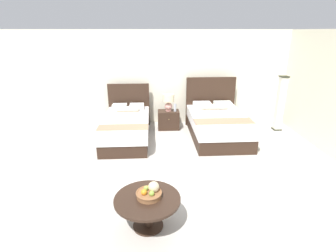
# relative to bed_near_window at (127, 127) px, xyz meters

# --- Properties ---
(ground_plane) EXTENTS (10.37, 9.29, 0.02)m
(ground_plane) POSITION_rel_bed_near_window_xyz_m (1.14, -1.58, -0.32)
(ground_plane) COLOR #B6B0A7
(wall_back) EXTENTS (10.37, 0.12, 2.60)m
(wall_back) POSITION_rel_bed_near_window_xyz_m (1.14, 1.26, 0.99)
(wall_back) COLOR silver
(wall_back) RESTS_ON ground
(bed_near_window) EXTENTS (1.15, 2.21, 1.20)m
(bed_near_window) POSITION_rel_bed_near_window_xyz_m (0.00, 0.00, 0.00)
(bed_near_window) COLOR #312017
(bed_near_window) RESTS_ON ground
(bed_near_corner) EXTENTS (1.38, 2.12, 1.37)m
(bed_near_corner) POSITION_rel_bed_near_window_xyz_m (2.29, 0.00, 0.03)
(bed_near_corner) COLOR #312017
(bed_near_corner) RESTS_ON ground
(nightstand) EXTENTS (0.58, 0.42, 0.51)m
(nightstand) POSITION_rel_bed_near_window_xyz_m (1.08, 0.66, -0.06)
(nightstand) COLOR #312017
(nightstand) RESTS_ON ground
(table_lamp) EXTENTS (0.31, 0.31, 0.46)m
(table_lamp) POSITION_rel_bed_near_window_xyz_m (1.08, 0.68, 0.48)
(table_lamp) COLOR #D7998D
(table_lamp) RESTS_ON nightstand
(vase) EXTENTS (0.07, 0.07, 0.21)m
(vase) POSITION_rel_bed_near_window_xyz_m (1.26, 0.62, 0.30)
(vase) COLOR silver
(vase) RESTS_ON nightstand
(coffee_table) EXTENTS (0.90, 0.90, 0.46)m
(coffee_table) POSITION_rel_bed_near_window_xyz_m (0.60, -3.22, 0.05)
(coffee_table) COLOR #312017
(coffee_table) RESTS_ON ground
(fruit_bowl) EXTENTS (0.35, 0.35, 0.21)m
(fruit_bowl) POSITION_rel_bed_near_window_xyz_m (0.64, -3.19, 0.22)
(fruit_bowl) COLOR #8D5D39
(fruit_bowl) RESTS_ON coffee_table
(floor_lamp_corner) EXTENTS (0.22, 0.22, 1.47)m
(floor_lamp_corner) POSITION_rel_bed_near_window_xyz_m (4.06, 0.45, 0.42)
(floor_lamp_corner) COLOR black
(floor_lamp_corner) RESTS_ON ground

